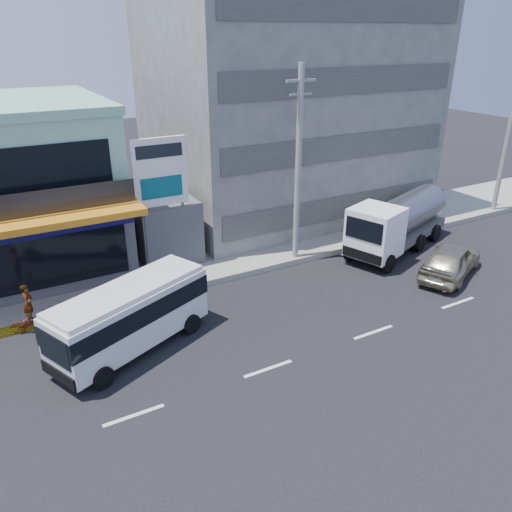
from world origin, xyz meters
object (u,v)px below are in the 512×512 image
Objects in this scene: satellite_dish at (160,196)px; tanker_truck at (397,223)px; billboard at (161,180)px; utility_pole_near at (298,167)px; motorcycle_rider at (31,317)px; concrete_building at (286,105)px; minibus at (130,313)px; sedan at (451,260)px; utility_pole_far at (508,137)px.

satellite_dish is 12.87m from tanker_truck.
billboard is at bearing 165.06° from tanker_truck.
satellite_dish is 0.22× the size of billboard.
billboard reaches higher than tanker_truck.
utility_pole_near is at bearing -30.96° from satellite_dish.
concrete_building is at bearing 25.55° from motorcycle_rider.
concrete_building is 7.36× the size of motorcycle_rider.
satellite_dish is 8.54m from minibus.
utility_pole_far is at bearing -87.54° from sedan.
sedan is 19.57m from motorcycle_rider.
minibus is at bearing -117.99° from satellite_dish.
concrete_building is 14.32m from utility_pole_far.
motorcycle_rider is at bearing -178.82° from utility_pole_far.
satellite_dish is at bearing 74.48° from billboard.
satellite_dish is (-10.00, -4.00, -3.42)m from concrete_building.
satellite_dish reaches higher than sedan.
minibus reaches higher than motorcycle_rider.
sedan is at bearing -152.87° from utility_pole_far.
satellite_dish is 0.18× the size of tanker_truck.
motorcycle_rider is (-17.15, -8.20, -6.28)m from concrete_building.
utility_pole_far is at bearing -4.57° from billboard.
concrete_building is at bearing 21.80° from satellite_dish.
tanker_truck is (15.58, 2.29, 0.06)m from minibus.
satellite_dish is at bearing -158.20° from concrete_building.
sedan is (-10.12, -5.19, -4.30)m from utility_pole_far.
billboard is 1.39× the size of sedan.
sedan is at bearing -13.55° from motorcycle_rider.
concrete_building reaches higher than tanker_truck.
sedan is at bearing -5.25° from minibus.
concrete_building is at bearing 100.53° from tanker_truck.
satellite_dish is 22.35m from utility_pole_far.
utility_pole_near reaches higher than minibus.
utility_pole_near is 1.50× the size of minibus.
utility_pole_near is 16.00m from utility_pole_far.
concrete_building reaches higher than minibus.
concrete_building is 2.32× the size of billboard.
utility_pole_far is 2.02× the size of sedan.
utility_pole_far reaches higher than tanker_truck.
billboard is at bearing 35.89° from sedan.
satellite_dish is 15.02m from sedan.
motorcycle_rider is (-3.25, 3.14, -0.88)m from minibus.
tanker_truck reaches higher than motorcycle_rider.
utility_pole_far is (22.50, -1.80, 0.22)m from billboard.
sedan is at bearing -87.02° from tanker_truck.
utility_pole_near is at bearing 20.69° from minibus.
minibus is 3.07× the size of motorcycle_rider.
satellite_dish reaches higher than tanker_truck.
utility_pole_near is 1.23× the size of tanker_truck.
tanker_truck is at bearing -23.38° from satellite_dish.
concrete_building reaches higher than utility_pole_far.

